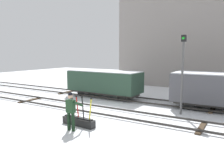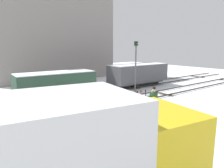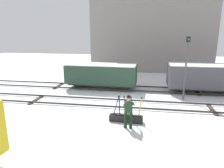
% 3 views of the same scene
% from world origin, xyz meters
% --- Properties ---
extents(ground_plane, '(60.00, 60.00, 0.00)m').
position_xyz_m(ground_plane, '(0.00, 0.00, 0.00)').
color(ground_plane, white).
extents(track_main_line, '(44.00, 1.94, 0.18)m').
position_xyz_m(track_main_line, '(0.00, 0.00, 0.11)').
color(track_main_line, '#2D2B28').
rests_on(track_main_line, ground_plane).
extents(track_siding_near, '(44.00, 1.94, 0.18)m').
position_xyz_m(track_siding_near, '(0.00, 3.85, 0.11)').
color(track_siding_near, '#2D2B28').
rests_on(track_siding_near, ground_plane).
extents(switch_lever_frame, '(1.82, 0.46, 1.45)m').
position_xyz_m(switch_lever_frame, '(0.76, -2.56, 0.25)').
color(switch_lever_frame, black).
rests_on(switch_lever_frame, ground_plane).
extents(rail_worker, '(0.56, 0.69, 1.74)m').
position_xyz_m(rail_worker, '(0.93, -3.26, 0.98)').
color(rail_worker, black).
rests_on(rail_worker, ground_plane).
extents(signal_post, '(0.24, 0.32, 4.40)m').
position_xyz_m(signal_post, '(4.45, 1.92, 2.65)').
color(signal_post, '#4C4C4C').
rests_on(signal_post, ground_plane).
extents(apartment_building, '(14.54, 6.08, 13.27)m').
position_xyz_m(apartment_building, '(2.22, 14.49, 6.64)').
color(apartment_building, gray).
rests_on(apartment_building, ground_plane).
extents(freight_car_far_end, '(5.92, 2.26, 2.08)m').
position_xyz_m(freight_car_far_end, '(-1.95, 3.85, 1.22)').
color(freight_car_far_end, '#2D2B28').
rests_on(freight_car_far_end, ground_plane).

